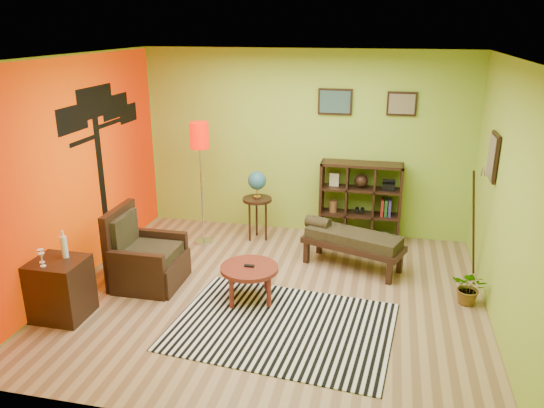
% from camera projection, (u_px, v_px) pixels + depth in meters
% --- Properties ---
extents(ground, '(5.00, 5.00, 0.00)m').
position_uv_depth(ground, '(272.00, 296.00, 6.44)').
color(ground, tan).
rests_on(ground, ground).
extents(room_shell, '(5.04, 4.54, 2.82)m').
position_uv_depth(room_shell, '(264.00, 150.00, 5.89)').
color(room_shell, '#99C139').
rests_on(room_shell, ground).
extents(zebra_rug, '(2.50, 1.93, 0.01)m').
position_uv_depth(zebra_rug, '(283.00, 326.00, 5.78)').
color(zebra_rug, white).
rests_on(zebra_rug, ground).
extents(coffee_table, '(0.69, 0.69, 0.44)m').
position_uv_depth(coffee_table, '(249.00, 271.00, 6.26)').
color(coffee_table, maroon).
rests_on(coffee_table, ground).
extents(armchair, '(0.82, 0.83, 0.99)m').
position_uv_depth(armchair, '(145.00, 261.00, 6.67)').
color(armchair, black).
rests_on(armchair, ground).
extents(side_cabinet, '(0.58, 0.53, 1.00)m').
position_uv_depth(side_cabinet, '(60.00, 288.00, 5.89)').
color(side_cabinet, black).
rests_on(side_cabinet, ground).
extents(floor_lamp, '(0.28, 0.28, 1.82)m').
position_uv_depth(floor_lamp, '(200.00, 147.00, 7.51)').
color(floor_lamp, silver).
rests_on(floor_lamp, ground).
extents(globe_table, '(0.44, 0.44, 1.07)m').
position_uv_depth(globe_table, '(257.00, 188.00, 7.87)').
color(globe_table, black).
rests_on(globe_table, ground).
extents(cube_shelf, '(1.20, 0.35, 1.20)m').
position_uv_depth(cube_shelf, '(361.00, 202.00, 7.93)').
color(cube_shelf, black).
rests_on(cube_shelf, ground).
extents(bench, '(1.43, 0.91, 0.63)m').
position_uv_depth(bench, '(350.00, 240.00, 7.08)').
color(bench, black).
rests_on(bench, ground).
extents(potted_plant, '(0.51, 0.53, 0.33)m').
position_uv_depth(potted_plant, '(469.00, 291.00, 6.20)').
color(potted_plant, '#26661E').
rests_on(potted_plant, ground).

